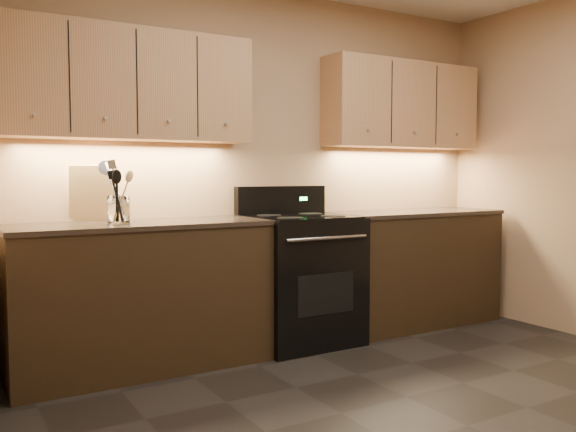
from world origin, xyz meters
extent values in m
plane|color=black|center=(0.00, 0.00, 0.00)|extent=(4.00, 4.00, 0.00)
cube|color=tan|center=(0.00, 2.00, 1.30)|extent=(4.00, 0.04, 2.60)
cube|color=tan|center=(-2.00, 0.00, 1.30)|extent=(0.04, 4.00, 2.60)
cube|color=black|center=(-1.10, 1.70, 0.45)|extent=(1.60, 0.60, 0.90)
cube|color=#3B2F26|center=(-1.10, 1.70, 0.92)|extent=(1.62, 0.62, 0.03)
cube|color=black|center=(1.18, 1.70, 0.45)|extent=(1.44, 0.60, 0.90)
cube|color=#3B2F26|center=(1.18, 1.70, 0.92)|extent=(1.46, 0.62, 0.03)
cube|color=black|center=(0.08, 1.68, 0.46)|extent=(0.76, 0.65, 0.92)
cube|color=black|center=(0.08, 1.68, 0.93)|extent=(0.70, 0.60, 0.01)
cube|color=black|center=(0.08, 1.96, 1.03)|extent=(0.76, 0.07, 0.22)
cube|color=#19FF33|center=(0.26, 1.92, 1.04)|extent=(0.06, 0.00, 0.03)
cylinder|color=silver|center=(0.08, 1.34, 0.80)|extent=(0.65, 0.02, 0.02)
cube|color=black|center=(0.08, 1.35, 0.41)|extent=(0.46, 0.00, 0.28)
cylinder|color=black|center=(-0.10, 1.53, 0.93)|extent=(0.18, 0.18, 0.00)
cylinder|color=black|center=(0.26, 1.53, 0.93)|extent=(0.18, 0.18, 0.00)
cylinder|color=black|center=(-0.10, 1.82, 0.93)|extent=(0.18, 0.18, 0.00)
cylinder|color=black|center=(0.26, 1.82, 0.93)|extent=(0.18, 0.18, 0.00)
cube|color=tan|center=(-1.10, 1.85, 1.80)|extent=(1.60, 0.30, 0.70)
cube|color=tan|center=(1.18, 1.85, 1.80)|extent=(1.44, 0.30, 0.70)
cube|color=#B2B5BA|center=(-1.30, 1.99, 1.12)|extent=(0.08, 0.01, 0.12)
cylinder|color=white|center=(-1.23, 1.69, 1.01)|extent=(0.14, 0.14, 0.17)
cylinder|color=white|center=(-1.23, 1.69, 0.94)|extent=(0.13, 0.13, 0.02)
cube|color=tan|center=(-1.32, 1.94, 1.11)|extent=(0.31, 0.16, 0.36)
camera|label=1|loc=(-2.25, -2.04, 1.24)|focal=38.00mm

